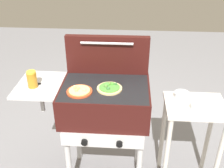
{
  "coord_description": "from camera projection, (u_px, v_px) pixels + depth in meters",
  "views": [
    {
      "loc": [
        0.17,
        -1.68,
        1.87
      ],
      "look_at": [
        0.05,
        0.0,
        0.92
      ],
      "focal_mm": 43.76,
      "sensor_mm": 36.0,
      "label": 1
    }
  ],
  "objects": [
    {
      "name": "pizza_veggie",
      "position": [
        109.0,
        88.0,
        1.91
      ],
      "size": [
        0.18,
        0.18,
        0.04
      ],
      "color": "#E0C17F",
      "rests_on": "grill"
    },
    {
      "name": "prep_table",
      "position": [
        192.0,
        129.0,
        2.08
      ],
      "size": [
        0.44,
        0.36,
        0.77
      ],
      "color": "beige",
      "rests_on": "ground_plane"
    },
    {
      "name": "grill",
      "position": [
        103.0,
        103.0,
        2.02
      ],
      "size": [
        0.96,
        0.53,
        0.9
      ],
      "color": "#38110F",
      "rests_on": "ground_plane"
    },
    {
      "name": "grill_lid_open",
      "position": [
        107.0,
        55.0,
        2.06
      ],
      "size": [
        0.63,
        0.08,
        0.3
      ],
      "color": "#38110F",
      "rests_on": "grill"
    },
    {
      "name": "sauce_jar",
      "position": [
        32.0,
        79.0,
        1.92
      ],
      "size": [
        0.07,
        0.07,
        0.12
      ],
      "color": "#B77A1E",
      "rests_on": "grill"
    },
    {
      "name": "topping_bowl_far",
      "position": [
        182.0,
        95.0,
        2.05
      ],
      "size": [
        0.11,
        0.11,
        0.04
      ],
      "color": "silver",
      "rests_on": "prep_table"
    },
    {
      "name": "topping_bowl_near",
      "position": [
        199.0,
        107.0,
        1.91
      ],
      "size": [
        0.12,
        0.12,
        0.04
      ],
      "color": "silver",
      "rests_on": "prep_table"
    },
    {
      "name": "pizza_cheese",
      "position": [
        79.0,
        91.0,
        1.88
      ],
      "size": [
        0.18,
        0.18,
        0.04
      ],
      "color": "#C64723",
      "rests_on": "grill"
    }
  ]
}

